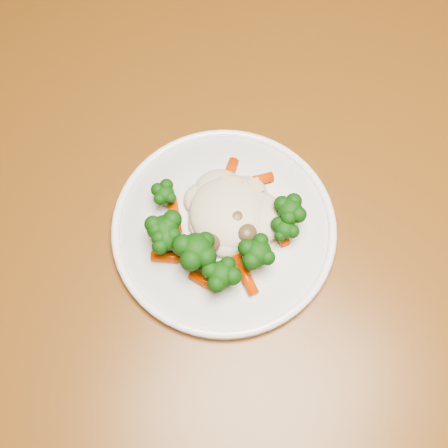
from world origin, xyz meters
name	(u,v)px	position (x,y,z in m)	size (l,w,h in m)	color
dining_table	(265,257)	(0.27, -0.09, 0.66)	(1.44, 1.13, 0.75)	brown
plate	(224,229)	(0.22, -0.12, 0.76)	(0.26, 0.26, 0.01)	white
meal	(220,229)	(0.22, -0.13, 0.78)	(0.17, 0.17, 0.05)	beige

